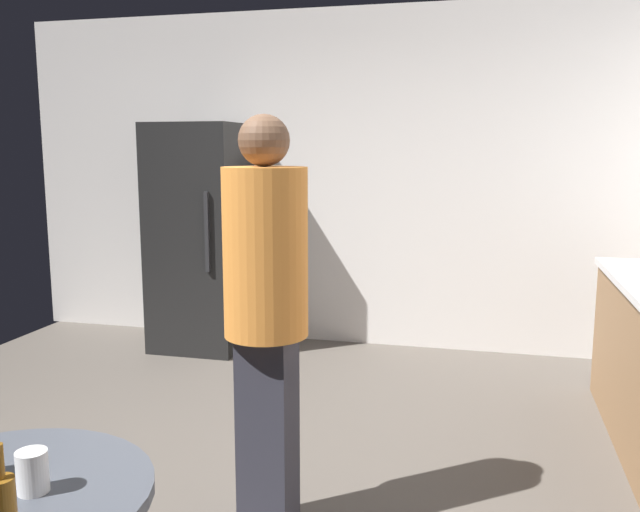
{
  "coord_description": "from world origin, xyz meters",
  "views": [
    {
      "loc": [
        1.26,
        -2.73,
        1.6
      ],
      "look_at": [
        0.38,
        0.78,
        1.02
      ],
      "focal_mm": 37.59,
      "sensor_mm": 36.0,
      "label": 1
    }
  ],
  "objects": [
    {
      "name": "ground_plane",
      "position": [
        0.0,
        0.0,
        -0.05
      ],
      "size": [
        5.2,
        5.2,
        0.1
      ],
      "primitive_type": "cube",
      "color": "#5B544C"
    },
    {
      "name": "wall_back",
      "position": [
        0.0,
        2.63,
        1.35
      ],
      "size": [
        5.32,
        0.06,
        2.7
      ],
      "primitive_type": "cube",
      "color": "silver",
      "rests_on": "ground_plane"
    },
    {
      "name": "refrigerator",
      "position": [
        -0.96,
        2.2,
        0.9
      ],
      "size": [
        0.7,
        0.68,
        1.8
      ],
      "color": "black",
      "rests_on": "ground_plane"
    },
    {
      "name": "beer_bottle_amber",
      "position": [
        0.24,
        -1.56,
        0.82
      ],
      "size": [
        0.06,
        0.06,
        0.23
      ],
      "color": "#8C5919",
      "rests_on": "foreground_table"
    },
    {
      "name": "plastic_cup_white",
      "position": [
        0.16,
        -1.36,
        0.79
      ],
      "size": [
        0.08,
        0.08,
        0.11
      ],
      "primitive_type": "cylinder",
      "color": "white",
      "rests_on": "foreground_table"
    },
    {
      "name": "person_in_orange_shirt",
      "position": [
        0.41,
        -0.23,
        1.02
      ],
      "size": [
        0.37,
        0.37,
        1.74
      ],
      "rotation": [
        0.0,
        0.0,
        -1.67
      ],
      "color": "#2D2D38",
      "rests_on": "ground_plane"
    }
  ]
}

